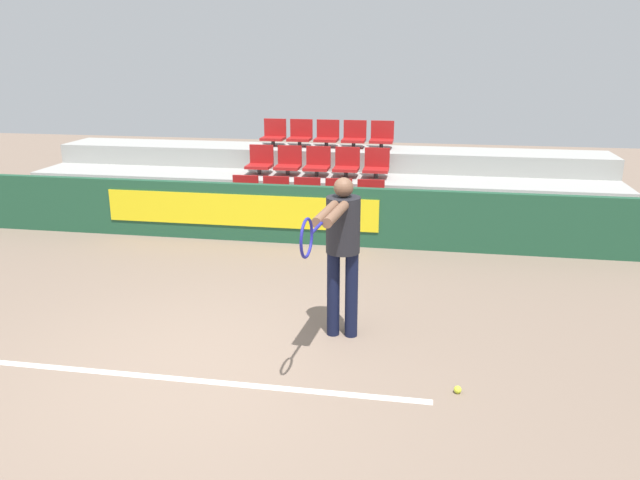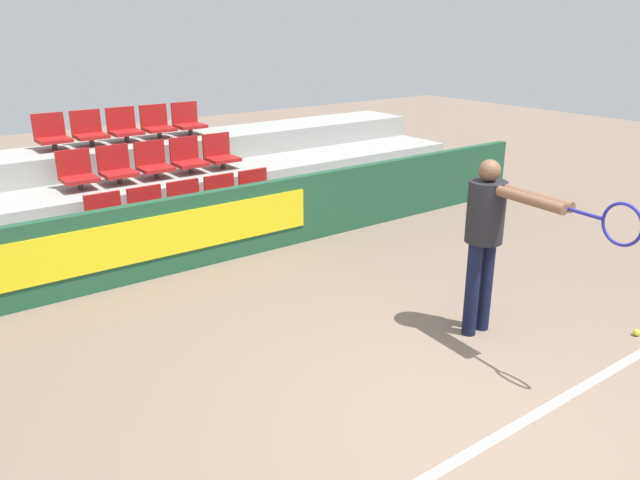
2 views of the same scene
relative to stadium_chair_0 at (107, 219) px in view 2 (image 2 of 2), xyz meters
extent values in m
plane|color=#7A6656|center=(1.03, -4.68, -0.56)|extent=(30.00, 30.00, 0.00)
cube|color=white|center=(1.03, -4.93, -0.56)|extent=(4.10, 0.08, 0.01)
cube|color=#1E4C33|center=(1.03, -0.72, -0.12)|extent=(10.66, 0.12, 0.89)
cube|color=yellow|center=(0.16, -0.79, -0.07)|extent=(4.22, 0.02, 0.49)
cube|color=#9E9E99|center=(1.03, -0.12, -0.38)|extent=(10.26, 1.04, 0.35)
cube|color=#9E9E99|center=(1.03, 0.91, -0.21)|extent=(10.26, 1.04, 0.70)
cube|color=#9E9E99|center=(1.03, 1.95, -0.03)|extent=(10.26, 1.04, 1.06)
cylinder|color=#333333|center=(0.00, -0.07, -0.15)|extent=(0.07, 0.07, 0.11)
cube|color=#A31919|center=(0.00, -0.07, -0.07)|extent=(0.43, 0.41, 0.05)
cube|color=#A31919|center=(0.00, 0.11, 0.12)|extent=(0.43, 0.04, 0.33)
cylinder|color=#333333|center=(0.52, -0.07, -0.15)|extent=(0.07, 0.07, 0.11)
cube|color=#A31919|center=(0.52, -0.07, -0.07)|extent=(0.43, 0.41, 0.05)
cube|color=#A31919|center=(0.52, 0.11, 0.12)|extent=(0.43, 0.04, 0.33)
cylinder|color=#333333|center=(1.03, -0.07, -0.15)|extent=(0.07, 0.07, 0.11)
cube|color=#A31919|center=(1.03, -0.07, -0.07)|extent=(0.43, 0.41, 0.05)
cube|color=#A31919|center=(1.03, 0.11, 0.12)|extent=(0.43, 0.04, 0.33)
cylinder|color=#333333|center=(1.55, -0.07, -0.15)|extent=(0.07, 0.07, 0.11)
cube|color=#A31919|center=(1.55, -0.07, -0.07)|extent=(0.43, 0.41, 0.05)
cube|color=#A31919|center=(1.55, 0.11, 0.12)|extent=(0.43, 0.04, 0.33)
cylinder|color=#333333|center=(2.06, -0.07, -0.15)|extent=(0.07, 0.07, 0.11)
cube|color=#A31919|center=(2.06, -0.07, -0.07)|extent=(0.43, 0.41, 0.05)
cube|color=#A31919|center=(2.06, 0.11, 0.12)|extent=(0.43, 0.04, 0.33)
cylinder|color=#333333|center=(0.00, 0.97, 0.20)|extent=(0.07, 0.07, 0.11)
cube|color=#A31919|center=(0.00, 0.97, 0.28)|extent=(0.43, 0.41, 0.05)
cube|color=#A31919|center=(0.00, 1.15, 0.47)|extent=(0.43, 0.04, 0.33)
cylinder|color=#333333|center=(0.52, 0.97, 0.20)|extent=(0.07, 0.07, 0.11)
cube|color=#A31919|center=(0.52, 0.97, 0.28)|extent=(0.43, 0.41, 0.05)
cube|color=#A31919|center=(0.52, 1.15, 0.47)|extent=(0.43, 0.04, 0.33)
cylinder|color=#333333|center=(1.03, 0.97, 0.20)|extent=(0.07, 0.07, 0.11)
cube|color=#A31919|center=(1.03, 0.97, 0.28)|extent=(0.43, 0.41, 0.05)
cube|color=#A31919|center=(1.03, 1.15, 0.47)|extent=(0.43, 0.04, 0.33)
cylinder|color=#333333|center=(1.55, 0.97, 0.20)|extent=(0.07, 0.07, 0.11)
cube|color=#A31919|center=(1.55, 0.97, 0.28)|extent=(0.43, 0.41, 0.05)
cube|color=#A31919|center=(1.55, 1.15, 0.47)|extent=(0.43, 0.04, 0.33)
cylinder|color=#333333|center=(2.06, 0.97, 0.20)|extent=(0.07, 0.07, 0.11)
cube|color=#A31919|center=(2.06, 0.97, 0.28)|extent=(0.43, 0.41, 0.05)
cube|color=#A31919|center=(2.06, 1.15, 0.47)|extent=(0.43, 0.04, 0.33)
cylinder|color=#333333|center=(0.00, 2.00, 0.55)|extent=(0.07, 0.07, 0.11)
cube|color=#A31919|center=(0.00, 2.00, 0.64)|extent=(0.43, 0.41, 0.05)
cube|color=#A31919|center=(0.00, 2.19, 0.82)|extent=(0.43, 0.04, 0.33)
cylinder|color=#333333|center=(0.52, 2.00, 0.55)|extent=(0.07, 0.07, 0.11)
cube|color=#A31919|center=(0.52, 2.00, 0.64)|extent=(0.43, 0.41, 0.05)
cube|color=#A31919|center=(0.52, 2.19, 0.82)|extent=(0.43, 0.04, 0.33)
cylinder|color=#333333|center=(1.03, 2.00, 0.55)|extent=(0.07, 0.07, 0.11)
cube|color=#A31919|center=(1.03, 2.00, 0.64)|extent=(0.43, 0.41, 0.05)
cube|color=#A31919|center=(1.03, 2.19, 0.82)|extent=(0.43, 0.04, 0.33)
cylinder|color=#333333|center=(1.55, 2.00, 0.55)|extent=(0.07, 0.07, 0.11)
cube|color=#A31919|center=(1.55, 2.00, 0.64)|extent=(0.43, 0.41, 0.05)
cube|color=#A31919|center=(1.55, 2.19, 0.82)|extent=(0.43, 0.04, 0.33)
cylinder|color=#333333|center=(2.06, 2.00, 0.55)|extent=(0.07, 0.07, 0.11)
cube|color=#A31919|center=(2.06, 2.00, 0.64)|extent=(0.43, 0.41, 0.05)
cube|color=#A31919|center=(2.06, 2.19, 0.82)|extent=(0.43, 0.04, 0.33)
cylinder|color=black|center=(2.06, -3.78, -0.11)|extent=(0.13, 0.13, 0.90)
cylinder|color=black|center=(2.25, -3.78, -0.11)|extent=(0.13, 0.13, 0.90)
cylinder|color=black|center=(2.15, -3.78, 0.61)|extent=(0.34, 0.34, 0.56)
sphere|color=brown|center=(2.15, -3.78, 0.99)|extent=(0.19, 0.19, 0.19)
cylinder|color=brown|center=(2.06, -4.27, 0.85)|extent=(0.15, 0.66, 0.09)
cylinder|color=brown|center=(2.16, -4.27, 0.85)|extent=(0.15, 0.66, 0.09)
cylinder|color=navy|center=(2.07, -4.75, 0.85)|extent=(0.05, 0.30, 0.03)
torus|color=navy|center=(2.04, -5.05, 0.85)|extent=(0.05, 0.32, 0.32)
sphere|color=#CCDB33|center=(3.29, -4.74, -0.53)|extent=(0.07, 0.07, 0.07)
camera|label=1|loc=(2.94, -9.58, 2.25)|focal=35.00mm
camera|label=2|loc=(-2.16, -7.14, 2.21)|focal=35.00mm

